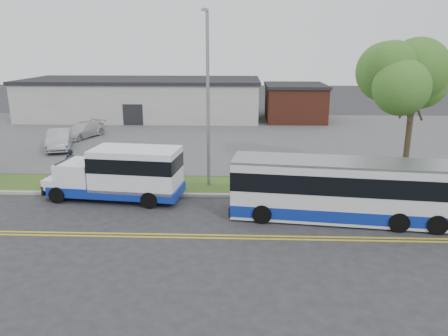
{
  "coord_description": "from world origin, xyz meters",
  "views": [
    {
      "loc": [
        4.82,
        -20.91,
        7.75
      ],
      "look_at": [
        3.94,
        1.06,
        1.6
      ],
      "focal_mm": 35.0,
      "sensor_mm": 36.0,
      "label": 1
    }
  ],
  "objects_px": {
    "tree_east": "(415,76)",
    "transit_bus": "(342,190)",
    "shuttle_bus": "(123,172)",
    "parked_car_a": "(59,139)",
    "streetlight_near": "(208,95)",
    "parked_car_b": "(83,130)",
    "pedestrian": "(71,163)"
  },
  "relations": [
    {
      "from": "parked_car_b",
      "to": "pedestrian",
      "type": "bearing_deg",
      "value": -52.56
    },
    {
      "from": "streetlight_near",
      "to": "shuttle_bus",
      "type": "xyz_separation_m",
      "value": [
        -4.25,
        -2.21,
        -3.77
      ]
    },
    {
      "from": "transit_bus",
      "to": "pedestrian",
      "type": "relative_size",
      "value": 5.87
    },
    {
      "from": "streetlight_near",
      "to": "pedestrian",
      "type": "height_order",
      "value": "streetlight_near"
    },
    {
      "from": "parked_car_b",
      "to": "parked_car_a",
      "type": "bearing_deg",
      "value": -72.13
    },
    {
      "from": "shuttle_bus",
      "to": "parked_car_a",
      "type": "relative_size",
      "value": 1.57
    },
    {
      "from": "pedestrian",
      "to": "parked_car_a",
      "type": "distance_m",
      "value": 8.24
    },
    {
      "from": "parked_car_b",
      "to": "transit_bus",
      "type": "bearing_deg",
      "value": -22.92
    },
    {
      "from": "pedestrian",
      "to": "streetlight_near",
      "type": "bearing_deg",
      "value": 149.83
    },
    {
      "from": "streetlight_near",
      "to": "parked_car_b",
      "type": "relative_size",
      "value": 2.11
    },
    {
      "from": "streetlight_near",
      "to": "shuttle_bus",
      "type": "distance_m",
      "value": 6.09
    },
    {
      "from": "tree_east",
      "to": "parked_car_b",
      "type": "distance_m",
      "value": 26.76
    },
    {
      "from": "tree_east",
      "to": "shuttle_bus",
      "type": "height_order",
      "value": "tree_east"
    },
    {
      "from": "tree_east",
      "to": "pedestrian",
      "type": "relative_size",
      "value": 4.75
    },
    {
      "from": "tree_east",
      "to": "pedestrian",
      "type": "xyz_separation_m",
      "value": [
        -19.38,
        1.0,
        -5.23
      ]
    },
    {
      "from": "tree_east",
      "to": "parked_car_a",
      "type": "bearing_deg",
      "value": 160.14
    },
    {
      "from": "transit_bus",
      "to": "tree_east",
      "type": "bearing_deg",
      "value": 53.59
    },
    {
      "from": "tree_east",
      "to": "transit_bus",
      "type": "distance_m",
      "value": 8.17
    },
    {
      "from": "pedestrian",
      "to": "parked_car_a",
      "type": "xyz_separation_m",
      "value": [
        -3.73,
        7.35,
        -0.1
      ]
    },
    {
      "from": "shuttle_bus",
      "to": "parked_car_b",
      "type": "bearing_deg",
      "value": 123.29
    },
    {
      "from": "transit_bus",
      "to": "pedestrian",
      "type": "height_order",
      "value": "transit_bus"
    },
    {
      "from": "tree_east",
      "to": "pedestrian",
      "type": "bearing_deg",
      "value": 177.05
    },
    {
      "from": "transit_bus",
      "to": "parked_car_a",
      "type": "height_order",
      "value": "transit_bus"
    },
    {
      "from": "shuttle_bus",
      "to": "transit_bus",
      "type": "relative_size",
      "value": 0.72
    },
    {
      "from": "streetlight_near",
      "to": "parked_car_b",
      "type": "xyz_separation_m",
      "value": [
        -11.88,
        13.03,
        -4.48
      ]
    },
    {
      "from": "transit_bus",
      "to": "parked_car_a",
      "type": "relative_size",
      "value": 2.2
    },
    {
      "from": "pedestrian",
      "to": "shuttle_bus",
      "type": "bearing_deg",
      "value": 118.35
    },
    {
      "from": "tree_east",
      "to": "parked_car_b",
      "type": "bearing_deg",
      "value": 150.86
    },
    {
      "from": "transit_bus",
      "to": "parked_car_b",
      "type": "bearing_deg",
      "value": 143.32
    },
    {
      "from": "transit_bus",
      "to": "shuttle_bus",
      "type": "bearing_deg",
      "value": 174.86
    },
    {
      "from": "parked_car_a",
      "to": "streetlight_near",
      "type": "bearing_deg",
      "value": -52.48
    },
    {
      "from": "streetlight_near",
      "to": "transit_bus",
      "type": "height_order",
      "value": "streetlight_near"
    }
  ]
}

